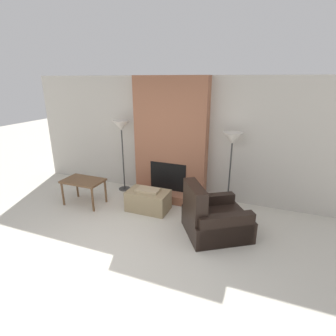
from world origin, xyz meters
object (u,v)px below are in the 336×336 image
Objects in this scene: floor_lamp_left at (121,130)px; side_table at (83,183)px; armchair at (212,220)px; floor_lamp_right at (232,143)px; ottoman at (148,200)px.

side_table is at bearing -111.68° from floor_lamp_left.
floor_lamp_right is (0.09, 1.12, 1.10)m from armchair.
side_table is at bearing 54.15° from armchair.
armchair reaches higher than side_table.
floor_lamp_right is (2.46, -0.00, -0.08)m from floor_lamp_left.
side_table is (-1.38, -0.24, 0.26)m from ottoman.
floor_lamp_left is at bearing 180.00° from floor_lamp_right.
armchair is 2.87m from floor_lamp_left.
armchair is 0.85× the size of floor_lamp_right.
armchair is 1.57m from floor_lamp_right.
floor_lamp_right is (1.47, 0.74, 1.15)m from ottoman.
floor_lamp_left is (0.39, 0.98, 0.97)m from side_table.
armchair is 1.60× the size of side_table.
floor_lamp_right reaches higher than ottoman.
side_table is at bearing -170.09° from ottoman.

